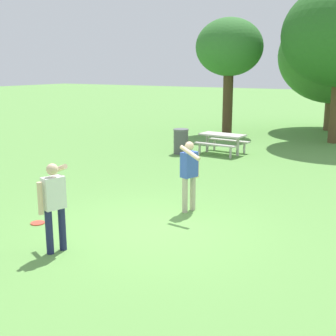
{
  "coord_description": "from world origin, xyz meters",
  "views": [
    {
      "loc": [
        4.7,
        -7.4,
        3.28
      ],
      "look_at": [
        -0.42,
        1.17,
        1.0
      ],
      "focal_mm": 47.4,
      "sensor_mm": 36.0,
      "label": 1
    }
  ],
  "objects_px": {
    "tree_tall_left": "(229,48)",
    "trash_can_beside_table": "(181,141)",
    "tree_broad_center": "(335,56)",
    "picnic_table_near": "(222,139)",
    "person_catcher": "(54,201)",
    "person_thrower": "(190,171)",
    "frisbee": "(38,223)"
  },
  "relations": [
    {
      "from": "picnic_table_near",
      "to": "tree_broad_center",
      "type": "bearing_deg",
      "value": 76.28
    },
    {
      "from": "person_catcher",
      "to": "tree_broad_center",
      "type": "height_order",
      "value": "tree_broad_center"
    },
    {
      "from": "person_catcher",
      "to": "frisbee",
      "type": "xyz_separation_m",
      "value": [
        -1.41,
        0.86,
        -0.95
      ]
    },
    {
      "from": "person_thrower",
      "to": "frisbee",
      "type": "bearing_deg",
      "value": -134.74
    },
    {
      "from": "frisbee",
      "to": "picnic_table_near",
      "type": "bearing_deg",
      "value": 88.92
    },
    {
      "from": "frisbee",
      "to": "trash_can_beside_table",
      "type": "distance_m",
      "value": 8.54
    },
    {
      "from": "person_thrower",
      "to": "trash_can_beside_table",
      "type": "height_order",
      "value": "person_thrower"
    },
    {
      "from": "tree_tall_left",
      "to": "trash_can_beside_table",
      "type": "bearing_deg",
      "value": -84.48
    },
    {
      "from": "person_catcher",
      "to": "picnic_table_near",
      "type": "distance_m",
      "value": 10.19
    },
    {
      "from": "frisbee",
      "to": "picnic_table_near",
      "type": "distance_m",
      "value": 9.26
    },
    {
      "from": "person_catcher",
      "to": "trash_can_beside_table",
      "type": "relative_size",
      "value": 1.71
    },
    {
      "from": "tree_tall_left",
      "to": "tree_broad_center",
      "type": "relative_size",
      "value": 0.89
    },
    {
      "from": "person_thrower",
      "to": "tree_broad_center",
      "type": "relative_size",
      "value": 0.26
    },
    {
      "from": "tree_broad_center",
      "to": "picnic_table_near",
      "type": "bearing_deg",
      "value": -103.72
    },
    {
      "from": "person_thrower",
      "to": "frisbee",
      "type": "height_order",
      "value": "person_thrower"
    },
    {
      "from": "trash_can_beside_table",
      "to": "tree_tall_left",
      "type": "relative_size",
      "value": 0.17
    },
    {
      "from": "frisbee",
      "to": "trash_can_beside_table",
      "type": "relative_size",
      "value": 0.31
    },
    {
      "from": "picnic_table_near",
      "to": "tree_tall_left",
      "type": "relative_size",
      "value": 0.32
    },
    {
      "from": "tree_tall_left",
      "to": "tree_broad_center",
      "type": "distance_m",
      "value": 5.78
    },
    {
      "from": "person_thrower",
      "to": "frisbee",
      "type": "distance_m",
      "value": 3.53
    },
    {
      "from": "frisbee",
      "to": "tree_broad_center",
      "type": "height_order",
      "value": "tree_broad_center"
    },
    {
      "from": "person_catcher",
      "to": "picnic_table_near",
      "type": "height_order",
      "value": "person_catcher"
    },
    {
      "from": "trash_can_beside_table",
      "to": "tree_tall_left",
      "type": "xyz_separation_m",
      "value": [
        -0.55,
        5.7,
        3.66
      ]
    },
    {
      "from": "tree_tall_left",
      "to": "tree_broad_center",
      "type": "height_order",
      "value": "tree_broad_center"
    },
    {
      "from": "person_thrower",
      "to": "person_catcher",
      "type": "distance_m",
      "value": 3.42
    },
    {
      "from": "person_catcher",
      "to": "picnic_table_near",
      "type": "xyz_separation_m",
      "value": [
        -1.24,
        10.1,
        -0.4
      ]
    },
    {
      "from": "person_thrower",
      "to": "frisbee",
      "type": "relative_size",
      "value": 5.52
    },
    {
      "from": "trash_can_beside_table",
      "to": "tree_broad_center",
      "type": "relative_size",
      "value": 0.15
    },
    {
      "from": "person_thrower",
      "to": "person_catcher",
      "type": "bearing_deg",
      "value": -106.69
    },
    {
      "from": "tree_tall_left",
      "to": "tree_broad_center",
      "type": "xyz_separation_m",
      "value": [
        4.12,
        4.05,
        -0.32
      ]
    },
    {
      "from": "person_thrower",
      "to": "picnic_table_near",
      "type": "distance_m",
      "value": 7.19
    },
    {
      "from": "picnic_table_near",
      "to": "trash_can_beside_table",
      "type": "distance_m",
      "value": 1.6
    }
  ]
}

